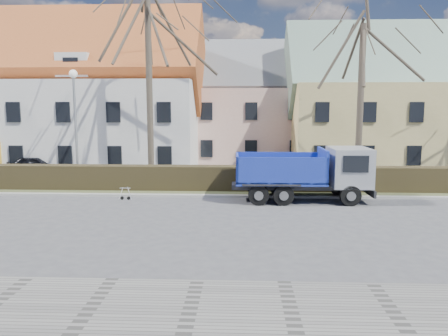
{
  "coord_description": "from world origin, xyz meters",
  "views": [
    {
      "loc": [
        3.36,
        -16.7,
        4.54
      ],
      "look_at": [
        2.49,
        3.69,
        1.6
      ],
      "focal_mm": 35.0,
      "sensor_mm": 36.0,
      "label": 1
    }
  ],
  "objects_px": {
    "dump_truck": "(298,173)",
    "streetlight": "(76,129)",
    "cart_frame": "(121,193)",
    "parked_car_a": "(37,165)"
  },
  "relations": [
    {
      "from": "dump_truck",
      "to": "parked_car_a",
      "type": "height_order",
      "value": "dump_truck"
    },
    {
      "from": "streetlight",
      "to": "cart_frame",
      "type": "xyz_separation_m",
      "value": [
        3.31,
        -3.21,
        -2.93
      ]
    },
    {
      "from": "cart_frame",
      "to": "dump_truck",
      "type": "bearing_deg",
      "value": 0.89
    },
    {
      "from": "cart_frame",
      "to": "parked_car_a",
      "type": "relative_size",
      "value": 0.2
    },
    {
      "from": "streetlight",
      "to": "parked_car_a",
      "type": "bearing_deg",
      "value": 135.9
    },
    {
      "from": "dump_truck",
      "to": "cart_frame",
      "type": "xyz_separation_m",
      "value": [
        -8.5,
        -0.13,
        -0.99
      ]
    },
    {
      "from": "streetlight",
      "to": "cart_frame",
      "type": "bearing_deg",
      "value": -44.16
    },
    {
      "from": "dump_truck",
      "to": "streetlight",
      "type": "height_order",
      "value": "streetlight"
    },
    {
      "from": "dump_truck",
      "to": "parked_car_a",
      "type": "distance_m",
      "value": 17.73
    },
    {
      "from": "cart_frame",
      "to": "parked_car_a",
      "type": "height_order",
      "value": "parked_car_a"
    }
  ]
}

